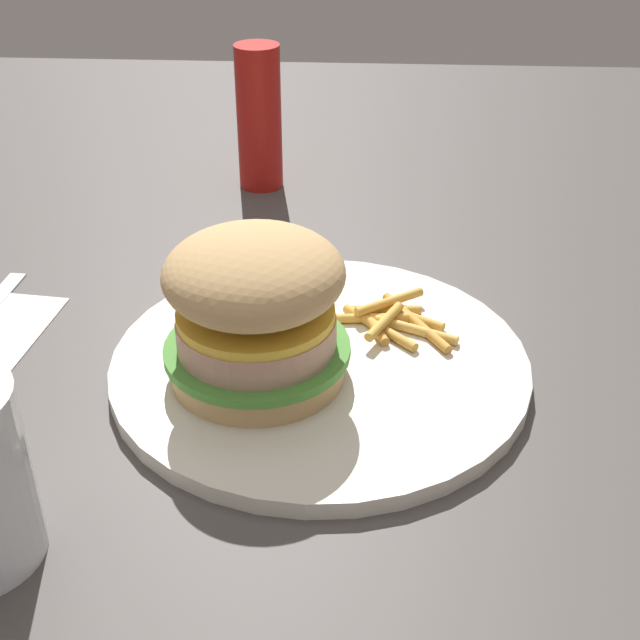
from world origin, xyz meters
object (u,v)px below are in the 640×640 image
at_px(plate, 320,364).
at_px(fries_pile, 391,319).
at_px(sandwich, 255,308).
at_px(ketchup_bottle, 259,118).

bearing_deg(plate, fries_pile, 42.19).
bearing_deg(sandwich, fries_pile, 37.11).
bearing_deg(fries_pile, sandwich, -142.89).
height_order(plate, ketchup_bottle, ketchup_bottle).
distance_m(plate, fries_pile, 0.07).
relative_size(sandwich, ketchup_bottle, 0.87).
height_order(sandwich, fries_pile, sandwich).
height_order(plate, sandwich, sandwich).
xyz_separation_m(fries_pile, ketchup_bottle, (-0.13, 0.28, 0.05)).
distance_m(plate, ketchup_bottle, 0.34).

